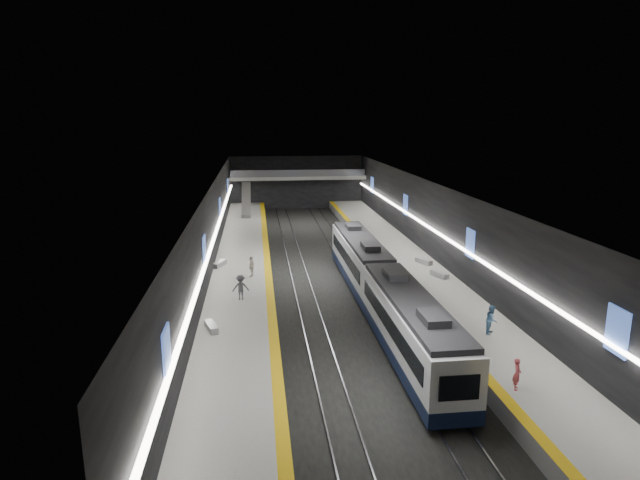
{
  "coord_description": "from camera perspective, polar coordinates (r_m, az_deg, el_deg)",
  "views": [
    {
      "loc": [
        -6.09,
        -45.77,
        14.01
      ],
      "look_at": [
        -0.11,
        4.2,
        2.2
      ],
      "focal_mm": 30.0,
      "sensor_mm": 36.0,
      "label": 1
    }
  ],
  "objects": [
    {
      "name": "ceiling",
      "position": [
        46.56,
        0.75,
        5.79
      ],
      "size": [
        20.0,
        70.0,
        0.04
      ],
      "primitive_type": "cube",
      "rotation": [
        3.14,
        0.0,
        0.0
      ],
      "color": "beige",
      "rests_on": "wall_left"
    },
    {
      "name": "wall_back",
      "position": [
        81.62,
        -2.51,
        6.15
      ],
      "size": [
        20.0,
        0.04,
        8.0
      ],
      "primitive_type": "cube",
      "color": "black",
      "rests_on": "ground"
    },
    {
      "name": "platform_left",
      "position": [
        47.74,
        -8.25,
        -3.37
      ],
      "size": [
        5.0,
        70.0,
        1.0
      ],
      "primitive_type": "cube",
      "color": "slate",
      "rests_on": "ground"
    },
    {
      "name": "wall_left",
      "position": [
        47.01,
        -11.43,
        0.65
      ],
      "size": [
        0.04,
        70.0,
        8.0
      ],
      "primitive_type": "cube",
      "color": "black",
      "rests_on": "ground"
    },
    {
      "name": "tile_surface_right",
      "position": [
        49.48,
        9.38,
        -2.21
      ],
      "size": [
        5.0,
        70.0,
        0.02
      ],
      "primitive_type": "cube",
      "color": "#9D9D98",
      "rests_on": "platform_right"
    },
    {
      "name": "passenger_left_a",
      "position": [
        44.25,
        -7.32,
        -2.82
      ],
      "size": [
        0.73,
        1.11,
        1.75
      ],
      "primitive_type": "imported",
      "rotation": [
        0.0,
        0.0,
        -1.89
      ],
      "color": "silver",
      "rests_on": "platform_left"
    },
    {
      "name": "mezzanine_bridge",
      "position": [
        79.44,
        -2.4,
        6.71
      ],
      "size": [
        20.0,
        3.0,
        1.5
      ],
      "color": "gray",
      "rests_on": "wall_left"
    },
    {
      "name": "tile_surface_left",
      "position": [
        47.6,
        -8.27,
        -2.78
      ],
      "size": [
        5.0,
        70.0,
        0.02
      ],
      "primitive_type": "cube",
      "color": "#9D9D98",
      "rests_on": "platform_left"
    },
    {
      "name": "passenger_right_b",
      "position": [
        34.37,
        17.84,
        -8.1
      ],
      "size": [
        1.06,
        1.1,
        1.79
      ],
      "primitive_type": "imported",
      "rotation": [
        0.0,
        0.0,
        0.95
      ],
      "color": "teal",
      "rests_on": "platform_right"
    },
    {
      "name": "escalator",
      "position": [
        72.64,
        -7.88,
        4.28
      ],
      "size": [
        1.2,
        7.5,
        3.92
      ],
      "primitive_type": "cube",
      "rotation": [
        0.44,
        0.0,
        0.0
      ],
      "color": "#99999E",
      "rests_on": "platform_left"
    },
    {
      "name": "tactile_strip_right",
      "position": [
        48.92,
        6.9,
        -2.29
      ],
      "size": [
        0.6,
        70.0,
        0.02
      ],
      "primitive_type": "cube",
      "color": "#E7B30C",
      "rests_on": "platform_right"
    },
    {
      "name": "cove_light_right",
      "position": [
        49.52,
        12.06,
        1.01
      ],
      "size": [
        0.25,
        68.6,
        0.12
      ],
      "primitive_type": "cube",
      "color": "white",
      "rests_on": "wall_right"
    },
    {
      "name": "bench_left_far",
      "position": [
        47.83,
        -10.67,
        -2.53
      ],
      "size": [
        1.21,
        1.9,
        0.45
      ],
      "primitive_type": "cube",
      "rotation": [
        0.0,
        0.0,
        -0.41
      ],
      "color": "#99999E",
      "rests_on": "platform_left"
    },
    {
      "name": "rails",
      "position": [
        48.24,
        0.73,
        -3.6
      ],
      "size": [
        6.52,
        70.0,
        0.12
      ],
      "color": "gray",
      "rests_on": "ground"
    },
    {
      "name": "wall_right",
      "position": [
        49.54,
        12.29,
        1.24
      ],
      "size": [
        0.04,
        70.0,
        8.0
      ],
      "primitive_type": "cube",
      "color": "black",
      "rests_on": "ground"
    },
    {
      "name": "train",
      "position": [
        38.32,
        6.5,
        -4.84
      ],
      "size": [
        2.69,
        30.04,
        3.6
      ],
      "color": "#0F1938",
      "rests_on": "ground"
    },
    {
      "name": "bench_right_far",
      "position": [
        48.75,
        11.0,
        -2.26
      ],
      "size": [
        1.19,
        1.81,
        0.43
      ],
      "primitive_type": "cube",
      "rotation": [
        0.0,
        0.0,
        0.43
      ],
      "color": "#99999E",
      "rests_on": "platform_right"
    },
    {
      "name": "tactile_strip_left",
      "position": [
        47.58,
        -5.62,
        -2.7
      ],
      "size": [
        0.6,
        70.0,
        0.02
      ],
      "primitive_type": "cube",
      "color": "#E7B30C",
      "rests_on": "platform_left"
    },
    {
      "name": "bench_left_near",
      "position": [
        34.15,
        -11.52,
        -9.07
      ],
      "size": [
        1.02,
        1.83,
        0.43
      ],
      "primitive_type": "cube",
      "rotation": [
        0.0,
        0.0,
        0.32
      ],
      "color": "#99999E",
      "rests_on": "platform_left"
    },
    {
      "name": "passenger_left_b",
      "position": [
        38.93,
        -8.46,
        -5.03
      ],
      "size": [
        1.24,
        0.77,
        1.84
      ],
      "primitive_type": "imported",
      "rotation": [
        0.0,
        0.0,
        3.22
      ],
      "color": "#43424A",
      "rests_on": "platform_left"
    },
    {
      "name": "ad_posters",
      "position": [
        48.12,
        0.59,
        1.81
      ],
      "size": [
        19.94,
        53.5,
        2.2
      ],
      "color": "#466BD3",
      "rests_on": "wall_left"
    },
    {
      "name": "platform_right",
      "position": [
        49.62,
        9.36,
        -2.77
      ],
      "size": [
        5.0,
        70.0,
        1.0
      ],
      "primitive_type": "cube",
      "color": "slate",
      "rests_on": "ground"
    },
    {
      "name": "bench_right_near",
      "position": [
        45.08,
        12.61,
        -3.61
      ],
      "size": [
        1.13,
        1.85,
        0.44
      ],
      "primitive_type": "cube",
      "rotation": [
        0.0,
        0.0,
        0.38
      ],
      "color": "#99999E",
      "rests_on": "platform_right"
    },
    {
      "name": "passenger_right_a",
      "position": [
        28.24,
        20.28,
        -13.29
      ],
      "size": [
        0.59,
        0.69,
        1.6
      ],
      "primitive_type": "imported",
      "rotation": [
        0.0,
        0.0,
        1.15
      ],
      "color": "#B9454E",
      "rests_on": "platform_right"
    },
    {
      "name": "ground",
      "position": [
        48.25,
        0.73,
        -3.67
      ],
      "size": [
        70.0,
        70.0,
        0.0
      ],
      "primitive_type": "plane",
      "color": "black",
      "rests_on": "ground"
    },
    {
      "name": "cove_light_left",
      "position": [
        47.04,
        -11.18,
        0.42
      ],
      "size": [
        0.25,
        68.6,
        0.12
      ],
      "primitive_type": "cube",
      "color": "white",
      "rests_on": "wall_left"
    }
  ]
}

